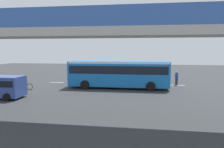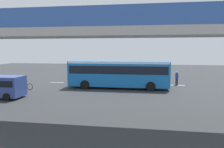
{
  "view_description": "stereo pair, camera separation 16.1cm",
  "coord_description": "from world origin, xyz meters",
  "px_view_note": "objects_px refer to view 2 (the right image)",
  "views": [
    {
      "loc": [
        -3.51,
        23.81,
        4.46
      ],
      "look_at": [
        -0.08,
        -0.25,
        1.6
      ],
      "focal_mm": 32.95,
      "sensor_mm": 36.0,
      "label": 1
    },
    {
      "loc": [
        -3.67,
        23.79,
        4.46
      ],
      "look_at": [
        -0.08,
        -0.25,
        1.6
      ],
      "focal_mm": 32.95,
      "sensor_mm": 36.0,
      "label": 2
    }
  ],
  "objects_px": {
    "city_bus": "(118,72)",
    "bicycle_green": "(5,86)",
    "bicycle_blue": "(14,88)",
    "traffic_sign": "(116,68)",
    "pedestrian": "(177,78)",
    "bicycle_orange": "(26,86)"
  },
  "relations": [
    {
      "from": "city_bus",
      "to": "bicycle_green",
      "type": "relative_size",
      "value": 6.52
    },
    {
      "from": "bicycle_blue",
      "to": "bicycle_green",
      "type": "distance_m",
      "value": 2.4
    },
    {
      "from": "bicycle_green",
      "to": "bicycle_blue",
      "type": "bearing_deg",
      "value": 146.17
    },
    {
      "from": "city_bus",
      "to": "bicycle_green",
      "type": "bearing_deg",
      "value": 10.89
    },
    {
      "from": "traffic_sign",
      "to": "bicycle_blue",
      "type": "bearing_deg",
      "value": 41.73
    },
    {
      "from": "bicycle_blue",
      "to": "bicycle_green",
      "type": "bearing_deg",
      "value": -33.83
    },
    {
      "from": "bicycle_blue",
      "to": "pedestrian",
      "type": "distance_m",
      "value": 19.2
    },
    {
      "from": "bicycle_blue",
      "to": "pedestrian",
      "type": "relative_size",
      "value": 0.99
    },
    {
      "from": "bicycle_blue",
      "to": "traffic_sign",
      "type": "height_order",
      "value": "traffic_sign"
    },
    {
      "from": "city_bus",
      "to": "bicycle_green",
      "type": "distance_m",
      "value": 13.11
    },
    {
      "from": "bicycle_blue",
      "to": "pedestrian",
      "type": "height_order",
      "value": "pedestrian"
    },
    {
      "from": "pedestrian",
      "to": "traffic_sign",
      "type": "bearing_deg",
      "value": -13.35
    },
    {
      "from": "bicycle_green",
      "to": "bicycle_orange",
      "type": "bearing_deg",
      "value": 179.02
    },
    {
      "from": "bicycle_green",
      "to": "bicycle_orange",
      "type": "xyz_separation_m",
      "value": [
        -2.55,
        0.04,
        0.0
      ]
    },
    {
      "from": "bicycle_green",
      "to": "pedestrian",
      "type": "bearing_deg",
      "value": -164.32
    },
    {
      "from": "bicycle_orange",
      "to": "traffic_sign",
      "type": "relative_size",
      "value": 0.63
    },
    {
      "from": "pedestrian",
      "to": "traffic_sign",
      "type": "relative_size",
      "value": 0.64
    },
    {
      "from": "bicycle_orange",
      "to": "traffic_sign",
      "type": "distance_m",
      "value": 12.09
    },
    {
      "from": "bicycle_green",
      "to": "pedestrian",
      "type": "distance_m",
      "value": 20.67
    },
    {
      "from": "bicycle_orange",
      "to": "traffic_sign",
      "type": "xyz_separation_m",
      "value": [
        -9.34,
        -7.53,
        1.52
      ]
    },
    {
      "from": "bicycle_orange",
      "to": "pedestrian",
      "type": "bearing_deg",
      "value": -162.03
    },
    {
      "from": "bicycle_green",
      "to": "city_bus",
      "type": "bearing_deg",
      "value": -169.11
    }
  ]
}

